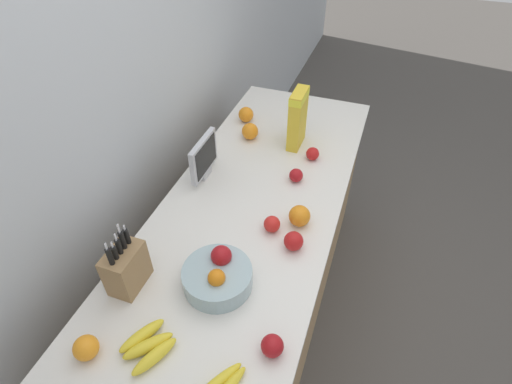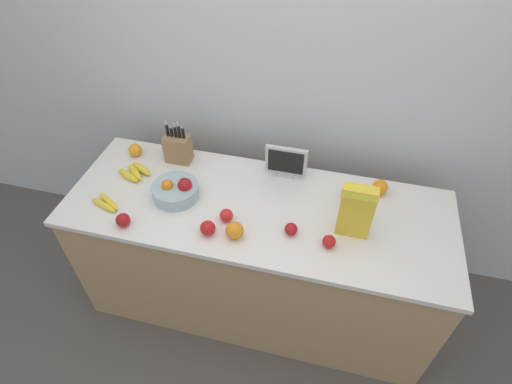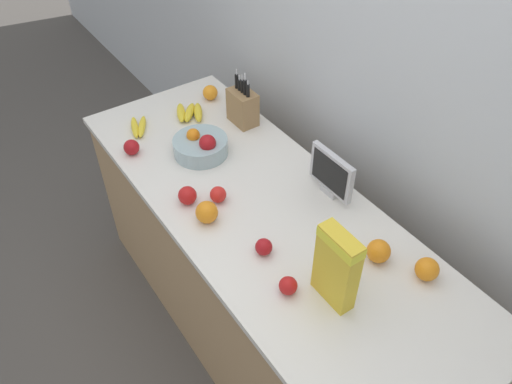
{
  "view_description": "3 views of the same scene",
  "coord_description": "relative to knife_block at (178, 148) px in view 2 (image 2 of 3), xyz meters",
  "views": [
    {
      "loc": [
        -1.21,
        -0.45,
        2.1
      ],
      "look_at": [
        -0.01,
        -0.02,
        0.97
      ],
      "focal_mm": 28.0,
      "sensor_mm": 36.0,
      "label": 1
    },
    {
      "loc": [
        0.35,
        -1.44,
        2.42
      ],
      "look_at": [
        -0.02,
        0.06,
        0.94
      ],
      "focal_mm": 28.0,
      "sensor_mm": 36.0,
      "label": 2
    },
    {
      "loc": [
        1.19,
        -0.86,
        2.31
      ],
      "look_at": [
        0.03,
        -0.06,
        1.03
      ],
      "focal_mm": 35.0,
      "sensor_mm": 36.0,
      "label": 3
    }
  ],
  "objects": [
    {
      "name": "orange_mid_left",
      "position": [
        0.49,
        -0.49,
        -0.05
      ],
      "size": [
        0.09,
        0.09,
        0.09
      ],
      "primitive_type": "sphere",
      "color": "orange",
      "rests_on": "counter"
    },
    {
      "name": "counter",
      "position": [
        0.55,
        -0.27,
        -0.54
      ],
      "size": [
        2.07,
        0.76,
        0.89
      ],
      "color": "tan",
      "rests_on": "ground_plane"
    },
    {
      "name": "cereal_box",
      "position": [
        1.05,
        -0.33,
        0.07
      ],
      "size": [
        0.16,
        0.06,
        0.3
      ],
      "rotation": [
        0.0,
        0.0,
        -0.01
      ],
      "color": "gold",
      "rests_on": "counter"
    },
    {
      "name": "apple_rightmost",
      "position": [
        0.36,
        -0.51,
        -0.05
      ],
      "size": [
        0.08,
        0.08,
        0.08
      ],
      "primitive_type": "sphere",
      "color": "red",
      "rests_on": "counter"
    },
    {
      "name": "apple_leftmost",
      "position": [
        0.75,
        -0.41,
        -0.06
      ],
      "size": [
        0.06,
        0.06,
        0.06
      ],
      "primitive_type": "sphere",
      "color": "#A31419",
      "rests_on": "counter"
    },
    {
      "name": "knife_block",
      "position": [
        0.0,
        0.0,
        0.0
      ],
      "size": [
        0.15,
        0.1,
        0.28
      ],
      "color": "#937047",
      "rests_on": "counter"
    },
    {
      "name": "small_monitor",
      "position": [
        0.65,
        0.0,
        0.02
      ],
      "size": [
        0.23,
        0.03,
        0.2
      ],
      "color": "#B7B7BC",
      "rests_on": "counter"
    },
    {
      "name": "apple_near_bananas",
      "position": [
        0.42,
        -0.4,
        -0.06
      ],
      "size": [
        0.07,
        0.07,
        0.07
      ],
      "primitive_type": "sphere",
      "color": "red",
      "rests_on": "counter"
    },
    {
      "name": "fruit_bowl",
      "position": [
        0.1,
        -0.3,
        -0.05
      ],
      "size": [
        0.25,
        0.25,
        0.13
      ],
      "color": "#99B2B7",
      "rests_on": "counter"
    },
    {
      "name": "banana_bunch_right",
      "position": [
        -0.2,
        -0.19,
        -0.07
      ],
      "size": [
        0.21,
        0.18,
        0.04
      ],
      "rotation": [
        0.0,
        0.0,
        5.71
      ],
      "color": "yellow",
      "rests_on": "counter"
    },
    {
      "name": "wall_back",
      "position": [
        0.55,
        0.33,
        0.32
      ],
      "size": [
        9.0,
        0.06,
        2.6
      ],
      "color": "silver",
      "rests_on": "ground_plane"
    },
    {
      "name": "orange_front_center",
      "position": [
        -0.27,
        -0.02,
        -0.05
      ],
      "size": [
        0.08,
        0.08,
        0.08
      ],
      "primitive_type": "sphere",
      "color": "orange",
      "rests_on": "counter"
    },
    {
      "name": "ground_plane",
      "position": [
        0.55,
        -0.27,
        -0.98
      ],
      "size": [
        14.0,
        14.0,
        0.0
      ],
      "primitive_type": "plane",
      "color": "#514C47"
    },
    {
      "name": "orange_front_left",
      "position": [
        1.17,
        -0.0,
        -0.05
      ],
      "size": [
        0.08,
        0.08,
        0.08
      ],
      "primitive_type": "sphere",
      "color": "orange",
      "rests_on": "counter"
    },
    {
      "name": "apple_rear",
      "position": [
        -0.08,
        -0.56,
        -0.05
      ],
      "size": [
        0.07,
        0.07,
        0.07
      ],
      "primitive_type": "sphere",
      "color": "#A31419",
      "rests_on": "counter"
    },
    {
      "name": "apple_middle",
      "position": [
        0.95,
        -0.44,
        -0.06
      ],
      "size": [
        0.07,
        0.07,
        0.07
      ],
      "primitive_type": "sphere",
      "color": "red",
      "rests_on": "counter"
    },
    {
      "name": "orange_front_right",
      "position": [
        1.02,
        -0.09,
        -0.05
      ],
      "size": [
        0.09,
        0.09,
        0.09
      ],
      "primitive_type": "sphere",
      "color": "orange",
      "rests_on": "counter"
    },
    {
      "name": "banana_bunch_left",
      "position": [
        -0.23,
        -0.46,
        -0.07
      ],
      "size": [
        0.19,
        0.14,
        0.03
      ],
      "rotation": [
        0.0,
        0.0,
        2.72
      ],
      "color": "yellow",
      "rests_on": "counter"
    }
  ]
}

